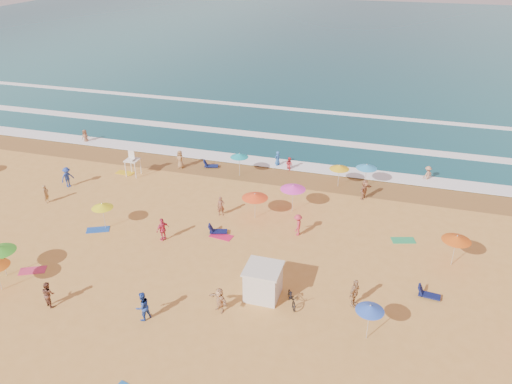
# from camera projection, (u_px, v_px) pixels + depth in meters

# --- Properties ---
(ground) EXTENTS (220.00, 220.00, 0.00)m
(ground) POSITION_uv_depth(u_px,v_px,m) (199.00, 242.00, 36.41)
(ground) COLOR gold
(ground) RESTS_ON ground
(ocean) EXTENTS (220.00, 140.00, 0.18)m
(ocean) POSITION_uv_depth(u_px,v_px,m) (347.00, 38.00, 107.94)
(ocean) COLOR #0C4756
(ocean) RESTS_ON ground
(wet_sand) EXTENTS (220.00, 220.00, 0.00)m
(wet_sand) POSITION_uv_depth(u_px,v_px,m) (250.00, 172.00, 47.05)
(wet_sand) COLOR olive
(wet_sand) RESTS_ON ground
(surf_foam) EXTENTS (200.00, 18.70, 0.05)m
(surf_foam) POSITION_uv_depth(u_px,v_px,m) (273.00, 139.00, 54.52)
(surf_foam) COLOR white
(surf_foam) RESTS_ON ground
(cabana) EXTENTS (2.00, 2.00, 2.00)m
(cabana) POSITION_uv_depth(u_px,v_px,m) (263.00, 283.00, 30.54)
(cabana) COLOR silver
(cabana) RESTS_ON ground
(cabana_roof) EXTENTS (2.20, 2.20, 0.12)m
(cabana_roof) POSITION_uv_depth(u_px,v_px,m) (263.00, 269.00, 30.05)
(cabana_roof) COLOR silver
(cabana_roof) RESTS_ON cabana
(bicycle) EXTENTS (1.33, 1.89, 0.94)m
(bicycle) POSITION_uv_depth(u_px,v_px,m) (292.00, 298.00, 30.05)
(bicycle) COLOR black
(bicycle) RESTS_ON ground
(lifeguard_stand) EXTENTS (1.20, 1.20, 2.10)m
(lifeguard_stand) POSITION_uv_depth(u_px,v_px,m) (133.00, 165.00, 45.99)
(lifeguard_stand) COLOR white
(lifeguard_stand) RESTS_ON ground
(beach_umbrellas) EXTENTS (59.50, 25.91, 0.77)m
(beach_umbrellas) POSITION_uv_depth(u_px,v_px,m) (221.00, 219.00, 35.26)
(beach_umbrellas) COLOR green
(beach_umbrellas) RESTS_ON ground
(loungers) EXTENTS (48.26, 26.32, 0.34)m
(loungers) POSITION_uv_depth(u_px,v_px,m) (270.00, 273.00, 32.78)
(loungers) COLOR #101C53
(loungers) RESTS_ON ground
(towels) EXTENTS (55.40, 23.64, 0.03)m
(towels) POSITION_uv_depth(u_px,v_px,m) (168.00, 253.00, 35.16)
(towels) COLOR orange
(towels) RESTS_ON ground
(beachgoers) EXTENTS (41.54, 25.54, 2.12)m
(beachgoers) POSITION_uv_depth(u_px,v_px,m) (206.00, 209.00, 39.14)
(beachgoers) COLOR #D53543
(beachgoers) RESTS_ON ground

